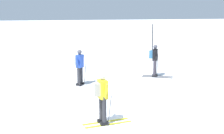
# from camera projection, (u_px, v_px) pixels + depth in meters

# --- Properties ---
(ground_plane) EXTENTS (120.00, 120.00, 0.00)m
(ground_plane) POSITION_uv_depth(u_px,v_px,m) (132.00, 112.00, 11.62)
(ground_plane) COLOR white
(far_snow_ridge) EXTENTS (80.00, 7.22, 1.44)m
(far_snow_ridge) POSITION_uv_depth(u_px,v_px,m) (90.00, 38.00, 29.12)
(far_snow_ridge) COLOR white
(far_snow_ridge) RESTS_ON ground
(skier_black) EXTENTS (1.62, 0.97, 1.71)m
(skier_black) POSITION_uv_depth(u_px,v_px,m) (155.00, 59.00, 16.91)
(skier_black) COLOR black
(skier_black) RESTS_ON ground
(skier_yellow) EXTENTS (1.64, 0.98, 1.71)m
(skier_yellow) POSITION_uv_depth(u_px,v_px,m) (102.00, 96.00, 10.28)
(skier_yellow) COLOR gold
(skier_yellow) RESTS_ON ground
(skier_blue) EXTENTS (1.57, 1.13, 1.71)m
(skier_blue) POSITION_uv_depth(u_px,v_px,m) (79.00, 66.00, 15.14)
(skier_blue) COLOR silver
(skier_blue) RESTS_ON ground
(trail_marker_pole) EXTENTS (0.07, 0.07, 2.39)m
(trail_marker_pole) POSITION_uv_depth(u_px,v_px,m) (152.00, 41.00, 22.39)
(trail_marker_pole) COLOR black
(trail_marker_pole) RESTS_ON ground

